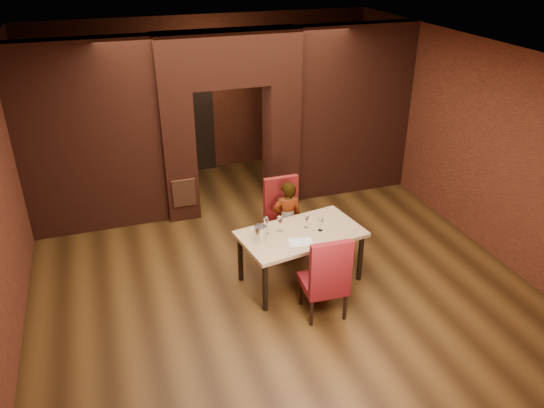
{
  "coord_description": "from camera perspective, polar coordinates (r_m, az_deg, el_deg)",
  "views": [
    {
      "loc": [
        -2.14,
        -6.67,
        4.6
      ],
      "look_at": [
        0.1,
        0.0,
        0.99
      ],
      "focal_mm": 35.0,
      "sensor_mm": 36.0,
      "label": 1
    }
  ],
  "objects": [
    {
      "name": "rear_door_frame",
      "position": [
        11.29,
        -8.84,
        8.5
      ],
      "size": [
        1.02,
        0.04,
        2.22
      ],
      "primitive_type": "cube",
      "color": "black",
      "rests_on": "ground"
    },
    {
      "name": "ceiling",
      "position": [
        7.15,
        -0.79,
        15.85
      ],
      "size": [
        7.0,
        8.0,
        0.04
      ],
      "primitive_type": "cube",
      "color": "silver",
      "rests_on": "ground"
    },
    {
      "name": "wing_wall_right",
      "position": [
        10.22,
        8.61,
        9.78
      ],
      "size": [
        2.28,
        0.35,
        3.2
      ],
      "primitive_type": "cube",
      "color": "maroon",
      "rests_on": "ground"
    },
    {
      "name": "pillar_right",
      "position": [
        9.83,
        0.99,
        6.61
      ],
      "size": [
        0.55,
        0.55,
        2.3
      ],
      "primitive_type": "cube",
      "color": "maroon",
      "rests_on": "ground"
    },
    {
      "name": "lintel",
      "position": [
        9.12,
        -4.77,
        15.36
      ],
      "size": [
        2.45,
        0.55,
        0.9
      ],
      "primitive_type": "cube",
      "color": "maroon",
      "rests_on": "ground"
    },
    {
      "name": "tasting_sheet",
      "position": [
        7.31,
        3.1,
        -4.12
      ],
      "size": [
        0.36,
        0.29,
        0.0
      ],
      "primitive_type": "cube",
      "rotation": [
        0.0,
        0.0,
        -0.19
      ],
      "color": "silver",
      "rests_on": "dining_table"
    },
    {
      "name": "chair_near",
      "position": [
        7.05,
        5.56,
        -7.5
      ],
      "size": [
        0.58,
        0.58,
        1.22
      ],
      "primitive_type": "cube",
      "rotation": [
        0.0,
        0.0,
        3.09
      ],
      "color": "maroon",
      "rests_on": "ground"
    },
    {
      "name": "vent_panel",
      "position": [
        9.38,
        -9.44,
        1.18
      ],
      "size": [
        0.4,
        0.03,
        0.5
      ],
      "primitive_type": "cube",
      "color": "#A0542E",
      "rests_on": "ground"
    },
    {
      "name": "wall_right",
      "position": [
        9.24,
        20.55,
        6.44
      ],
      "size": [
        0.04,
        8.0,
        3.2
      ],
      "primitive_type": "cube",
      "color": "maroon",
      "rests_on": "ground"
    },
    {
      "name": "water_bottle",
      "position": [
        7.44,
        -0.64,
        -2.27
      ],
      "size": [
        0.06,
        0.06,
        0.27
      ],
      "primitive_type": "cylinder",
      "color": "white",
      "rests_on": "dining_table"
    },
    {
      "name": "pillar_left",
      "position": [
        9.41,
        -10.03,
        5.21
      ],
      "size": [
        0.55,
        0.55,
        2.3
      ],
      "primitive_type": "cube",
      "color": "maroon",
      "rests_on": "ground"
    },
    {
      "name": "wine_glass_c",
      "position": [
        7.56,
        5.24,
        -2.19
      ],
      "size": [
        0.08,
        0.08,
        0.2
      ],
      "primitive_type": null,
      "color": "white",
      "rests_on": "dining_table"
    },
    {
      "name": "wine_bucket",
      "position": [
        7.31,
        -1.24,
        -3.13
      ],
      "size": [
        0.17,
        0.17,
        0.21
      ],
      "primitive_type": "cylinder",
      "color": "silver",
      "rests_on": "dining_table"
    },
    {
      "name": "rear_door",
      "position": [
        11.32,
        -8.88,
        8.56
      ],
      "size": [
        0.9,
        0.08,
        2.1
      ],
      "primitive_type": "cube",
      "color": "black",
      "rests_on": "ground"
    },
    {
      "name": "person_seated",
      "position": [
        8.22,
        1.64,
        -1.68
      ],
      "size": [
        0.5,
        0.35,
        1.28
      ],
      "primitive_type": "imported",
      "rotation": [
        0.0,
        0.0,
        3.03
      ],
      "color": "white",
      "rests_on": "ground"
    },
    {
      "name": "wine_glass_a",
      "position": [
        7.51,
        0.85,
        -2.19
      ],
      "size": [
        0.09,
        0.09,
        0.22
      ],
      "primitive_type": null,
      "color": "white",
      "rests_on": "dining_table"
    },
    {
      "name": "wall_front",
      "position": [
        4.55,
        15.59,
        -15.33
      ],
      "size": [
        7.0,
        0.04,
        3.2
      ],
      "primitive_type": "cube",
      "color": "maroon",
      "rests_on": "ground"
    },
    {
      "name": "wall_back",
      "position": [
        11.29,
        -7.11,
        11.54
      ],
      "size": [
        7.0,
        0.04,
        3.2
      ],
      "primitive_type": "cube",
      "color": "maroon",
      "rests_on": "ground"
    },
    {
      "name": "potted_plant",
      "position": [
        8.96,
        6.28,
        -2.47
      ],
      "size": [
        0.42,
        0.39,
        0.39
      ],
      "primitive_type": "imported",
      "rotation": [
        0.0,
        0.0,
        0.31
      ],
      "color": "#256422",
      "rests_on": "ground"
    },
    {
      "name": "floor",
      "position": [
        8.38,
        -0.65,
        -6.13
      ],
      "size": [
        8.0,
        8.0,
        0.0
      ],
      "primitive_type": "plane",
      "color": "#492E12",
      "rests_on": "ground"
    },
    {
      "name": "chair_far",
      "position": [
        8.3,
        1.48,
        -1.57
      ],
      "size": [
        0.56,
        0.56,
        1.22
      ],
      "primitive_type": "cube",
      "rotation": [
        0.0,
        0.0,
        0.0
      ],
      "color": "maroon",
      "rests_on": "ground"
    },
    {
      "name": "dining_table",
      "position": [
        7.76,
        3.07,
        -5.64
      ],
      "size": [
        1.86,
        1.23,
        0.81
      ],
      "primitive_type": "cube",
      "rotation": [
        0.0,
        0.0,
        0.16
      ],
      "color": "tan",
      "rests_on": "ground"
    },
    {
      "name": "wing_wall_left",
      "position": [
        9.18,
        -19.02,
        6.57
      ],
      "size": [
        2.28,
        0.35,
        3.2
      ],
      "primitive_type": "cube",
      "color": "maroon",
      "rests_on": "ground"
    },
    {
      "name": "wine_glass_b",
      "position": [
        7.63,
        3.69,
        -1.92
      ],
      "size": [
        0.07,
        0.07,
        0.18
      ],
      "primitive_type": null,
      "color": "white",
      "rests_on": "dining_table"
    }
  ]
}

